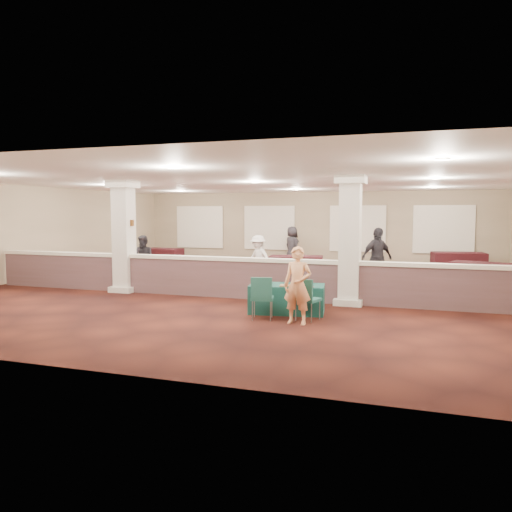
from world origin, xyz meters
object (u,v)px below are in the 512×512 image
(far_table_front_right, at_px, (482,274))
(attendee_b, at_px, (258,258))
(woman, at_px, (298,285))
(far_table_front_left, at_px, (184,272))
(far_table_back_right, at_px, (458,263))
(conf_chair_side, at_px, (262,294))
(far_table_back_center, at_px, (296,267))
(attendee_c, at_px, (377,258))
(attendee_d, at_px, (292,246))
(conf_chair_main, at_px, (306,296))
(attendee_a, at_px, (144,258))
(far_table_back_left, at_px, (163,256))
(far_table_front_center, at_px, (323,278))
(near_table, at_px, (287,299))

(far_table_front_right, bearing_deg, attendee_b, -172.37)
(woman, distance_m, far_table_front_left, 6.48)
(far_table_back_right, bearing_deg, conf_chair_side, -113.51)
(far_table_back_center, relative_size, attendee_c, 1.01)
(attendee_d, bearing_deg, conf_chair_main, 145.10)
(attendee_a, height_order, attendee_b, attendee_a)
(far_table_front_right, distance_m, far_table_back_center, 6.05)
(far_table_front_right, relative_size, far_table_back_left, 1.06)
(far_table_back_right, bearing_deg, far_table_back_left, -176.76)
(far_table_front_center, bearing_deg, conf_chair_side, -96.92)
(woman, height_order, far_table_front_right, woman)
(far_table_back_right, distance_m, attendee_b, 7.97)
(far_table_back_left, bearing_deg, far_table_back_center, -21.03)
(woman, bearing_deg, attendee_d, 108.75)
(conf_chair_main, xyz_separation_m, far_table_back_left, (-8.72, 9.53, -0.19))
(near_table, xyz_separation_m, far_table_front_center, (0.21, 3.30, 0.06))
(near_table, xyz_separation_m, attendee_d, (-2.46, 10.00, 0.52))
(near_table, xyz_separation_m, far_table_back_right, (4.23, 9.50, 0.06))
(attendee_c, height_order, attendee_d, attendee_c)
(far_table_front_center, distance_m, far_table_front_right, 5.25)
(conf_chair_side, xyz_separation_m, attendee_b, (-2.07, 5.98, 0.21))
(far_table_front_right, height_order, attendee_a, attendee_a)
(far_table_front_center, bearing_deg, far_table_front_left, 180.00)
(near_table, bearing_deg, far_table_front_left, 133.93)
(far_table_back_right, height_order, attendee_c, attendee_c)
(far_table_back_left, distance_m, far_table_back_right, 12.35)
(far_table_back_left, distance_m, far_table_back_center, 7.25)
(woman, height_order, far_table_back_center, woman)
(woman, xyz_separation_m, attendee_c, (1.11, 5.54, 0.12))
(woman, bearing_deg, attendee_a, 148.04)
(far_table_back_right, bearing_deg, near_table, -113.99)
(far_table_front_left, xyz_separation_m, far_table_back_center, (2.96, 2.90, -0.03))
(conf_chair_side, bearing_deg, far_table_back_right, 53.90)
(near_table, relative_size, attendee_c, 0.91)
(far_table_back_center, relative_size, attendee_a, 1.21)
(far_table_back_left, bearing_deg, far_table_front_center, -33.50)
(far_table_back_left, xyz_separation_m, far_table_back_right, (12.34, 0.70, 0.04))
(attendee_d, bearing_deg, far_table_back_left, 51.10)
(attendee_c, relative_size, attendee_d, 1.09)
(far_table_back_right, bearing_deg, woman, -109.45)
(conf_chair_main, distance_m, attendee_b, 6.50)
(attendee_b, bearing_deg, near_table, -39.56)
(far_table_front_center, bearing_deg, attendee_c, 40.46)
(woman, height_order, far_table_back_left, woman)
(conf_chair_side, distance_m, far_table_front_right, 8.55)
(woman, height_order, attendee_b, woman)
(far_table_back_right, relative_size, attendee_d, 1.13)
(conf_chair_side, bearing_deg, far_table_back_left, 116.13)
(conf_chair_main, height_order, attendee_d, attendee_d)
(near_table, bearing_deg, conf_chair_side, -116.85)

